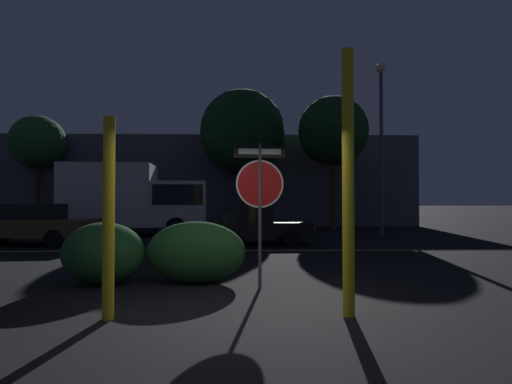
# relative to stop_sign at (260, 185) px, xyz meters

# --- Properties ---
(ground_plane) EXTENTS (260.00, 260.00, 0.00)m
(ground_plane) POSITION_rel_stop_sign_xyz_m (-0.37, -1.72, -1.81)
(ground_plane) COLOR black
(road_center_stripe) EXTENTS (38.47, 0.12, 0.01)m
(road_center_stripe) POSITION_rel_stop_sign_xyz_m (-0.37, 5.36, -1.81)
(road_center_stripe) COLOR gold
(road_center_stripe) RESTS_ON ground_plane
(stop_sign) EXTENTS (0.92, 0.10, 2.56)m
(stop_sign) POSITION_rel_stop_sign_xyz_m (0.00, 0.00, 0.00)
(stop_sign) COLOR #4C4C51
(stop_sign) RESTS_ON ground_plane
(yellow_pole_left) EXTENTS (0.15, 0.15, 2.64)m
(yellow_pole_left) POSITION_rel_stop_sign_xyz_m (-2.05, -1.78, -0.49)
(yellow_pole_left) COLOR yellow
(yellow_pole_left) RESTS_ON ground_plane
(yellow_pole_right) EXTENTS (0.16, 0.16, 3.59)m
(yellow_pole_right) POSITION_rel_stop_sign_xyz_m (1.12, -1.73, -0.02)
(yellow_pole_right) COLOR yellow
(yellow_pole_right) RESTS_ON ground_plane
(hedge_bush_1) EXTENTS (1.50, 1.11, 1.14)m
(hedge_bush_1) POSITION_rel_stop_sign_xyz_m (-2.87, 0.39, -1.24)
(hedge_bush_1) COLOR #1E4C23
(hedge_bush_1) RESTS_ON ground_plane
(hedge_bush_2) EXTENTS (1.84, 0.88, 1.16)m
(hedge_bush_2) POSITION_rel_stop_sign_xyz_m (-1.18, 0.44, -1.23)
(hedge_bush_2) COLOR #1E4C23
(hedge_bush_2) RESTS_ON ground_plane
(passing_car_1) EXTENTS (4.93, 2.15, 1.45)m
(passing_car_1) POSITION_rel_stop_sign_xyz_m (-7.92, 7.25, -1.09)
(passing_car_1) COLOR brown
(passing_car_1) RESTS_ON ground_plane
(passing_car_2) EXTENTS (4.36, 2.08, 1.38)m
(passing_car_2) POSITION_rel_stop_sign_xyz_m (-0.09, 7.11, -1.13)
(passing_car_2) COLOR black
(passing_car_2) RESTS_ON ground_plane
(delivery_truck) EXTENTS (6.43, 2.93, 3.19)m
(delivery_truck) POSITION_rel_stop_sign_xyz_m (-5.22, 11.23, -0.14)
(delivery_truck) COLOR silver
(delivery_truck) RESTS_ON ground_plane
(street_lamp) EXTENTS (0.45, 0.45, 7.76)m
(street_lamp) POSITION_rel_stop_sign_xyz_m (5.86, 10.58, 3.09)
(street_lamp) COLOR #4C4C51
(street_lamp) RESTS_ON ground_plane
(tree_0) EXTENTS (3.09, 3.09, 6.47)m
(tree_0) POSITION_rel_stop_sign_xyz_m (-12.20, 16.24, 3.08)
(tree_0) COLOR #422D1E
(tree_0) RESTS_ON ground_plane
(tree_1) EXTENTS (4.92, 4.92, 8.00)m
(tree_1) POSITION_rel_stop_sign_xyz_m (-0.40, 15.97, 3.72)
(tree_1) COLOR #422D1E
(tree_1) RESTS_ON ground_plane
(tree_2) EXTENTS (3.84, 3.84, 7.31)m
(tree_2) POSITION_rel_stop_sign_xyz_m (4.58, 14.61, 3.56)
(tree_2) COLOR #422D1E
(tree_2) RESTS_ON ground_plane
(building_backdrop) EXTENTS (26.88, 3.67, 5.56)m
(building_backdrop) POSITION_rel_stop_sign_xyz_m (-3.09, 18.75, 0.97)
(building_backdrop) COLOR #4C4C56
(building_backdrop) RESTS_ON ground_plane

